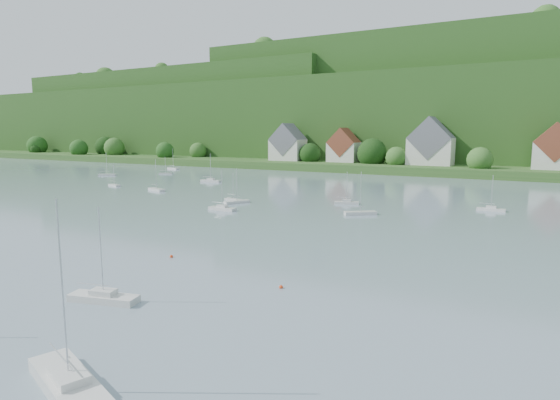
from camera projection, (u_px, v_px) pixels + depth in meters
name	position (u px, v px, depth m)	size (l,w,h in m)	color
far_shore_strip	(423.00, 166.00, 187.01)	(600.00, 60.00, 3.00)	#2B5620
forested_ridge	(454.00, 117.00, 243.14)	(620.00, 181.22, 69.89)	#1A4315
village_building_0	(288.00, 145.00, 200.84)	(14.00, 10.40, 16.00)	beige
village_building_1	(344.00, 148.00, 190.75)	(12.00, 9.36, 14.00)	beige
village_building_2	(431.00, 145.00, 172.95)	(16.00, 11.44, 18.00)	beige
village_building_3	(555.00, 150.00, 152.25)	(13.00, 10.40, 15.50)	beige
near_sailboat_3	(104.00, 297.00, 41.78)	(6.70, 3.38, 8.71)	silver
near_sailboat_4	(69.00, 383.00, 27.23)	(8.86, 5.16, 11.55)	silver
mooring_buoy_2	(281.00, 288.00, 45.48)	(0.40, 0.40, 0.40)	#E93F14
mooring_buoy_3	(171.00, 257.00, 56.64)	(0.41, 0.41, 0.41)	#E93F14
far_sailboat_cluster	(351.00, 194.00, 112.21)	(205.82, 76.59, 8.71)	silver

